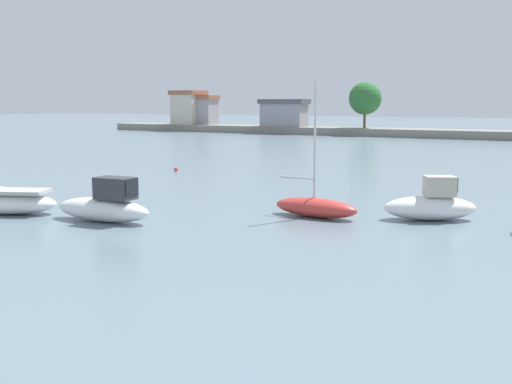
% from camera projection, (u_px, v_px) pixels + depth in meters
% --- Properties ---
extents(moored_boat_2, '(4.48, 3.19, 1.06)m').
position_uv_depth(moored_boat_2, '(9.00, 202.00, 25.15)').
color(moored_boat_2, white).
rests_on(moored_boat_2, ground).
extents(moored_boat_3, '(4.50, 1.63, 1.82)m').
position_uv_depth(moored_boat_3, '(105.00, 206.00, 23.48)').
color(moored_boat_3, white).
rests_on(moored_boat_3, ground).
extents(moored_boat_4, '(3.77, 1.40, 5.57)m').
position_uv_depth(moored_boat_4, '(315.00, 207.00, 24.44)').
color(moored_boat_4, '#C63833').
rests_on(moored_boat_4, ground).
extents(moored_boat_5, '(3.96, 3.02, 1.80)m').
position_uv_depth(moored_boat_5, '(431.00, 205.00, 23.81)').
color(moored_boat_5, white).
rests_on(moored_boat_5, ground).
extents(mooring_buoy_0, '(0.27, 0.27, 0.27)m').
position_uv_depth(mooring_buoy_0, '(176.00, 169.00, 41.02)').
color(mooring_buoy_0, red).
rests_on(mooring_buoy_0, ground).
extents(distant_shoreline, '(111.59, 7.05, 7.82)m').
position_uv_depth(distant_shoreline, '(414.00, 122.00, 82.89)').
color(distant_shoreline, gray).
rests_on(distant_shoreline, ground).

